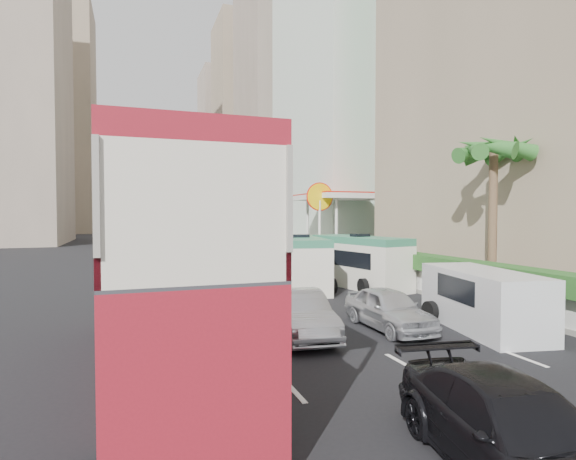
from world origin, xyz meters
name	(u,v)px	position (x,y,z in m)	size (l,w,h in m)	color
ground_plane	(382,344)	(0.00, 0.00, 0.00)	(200.00, 200.00, 0.00)	black
double_decker_bus	(168,265)	(-6.00, 0.00, 2.53)	(2.50, 11.00, 5.06)	maroon
car_silver_lane_a	(300,336)	(-1.95, 1.58, 0.00)	(1.47, 4.23, 1.39)	silver
car_silver_lane_b	(389,329)	(1.11, 1.44, 0.00)	(1.59, 3.95, 1.35)	silver
van_asset	(255,272)	(0.71, 16.79, 0.00)	(2.41, 5.22, 1.45)	silver
minibus_near	(300,263)	(1.21, 9.95, 1.30)	(1.96, 5.88, 2.61)	silver
minibus_far	(360,262)	(4.33, 9.41, 1.31)	(1.97, 5.90, 2.62)	silver
panel_van_near	(482,300)	(3.99, 0.40, 0.97)	(1.93, 4.84, 1.93)	silver
panel_van_far	(292,255)	(3.99, 18.90, 0.88)	(1.77, 4.41, 1.77)	silver
sidewalk	(322,256)	(9.00, 25.00, 0.09)	(6.00, 120.00, 0.18)	#99968C
kerb_wall	(351,263)	(6.20, 14.00, 0.68)	(0.30, 44.00, 1.00)	silver
hedge	(351,250)	(6.20, 14.00, 1.53)	(1.10, 44.00, 0.70)	#2D6626
palm_tree	(493,223)	(7.80, 4.00, 3.38)	(0.36, 0.36, 6.40)	brown
shell_station	(343,226)	(10.00, 23.00, 2.75)	(6.50, 8.00, 5.50)	silver
tower_mid	(292,84)	(18.00, 58.00, 25.00)	(16.00, 16.00, 50.00)	#A39180
tower_far_a	(250,129)	(17.00, 82.00, 22.00)	(14.00, 14.00, 44.00)	tan
tower_far_b	(229,152)	(17.00, 104.00, 20.00)	(14.00, 14.00, 40.00)	#A39180
tower_left_b	(51,118)	(-22.00, 90.00, 23.00)	(16.00, 16.00, 46.00)	tan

